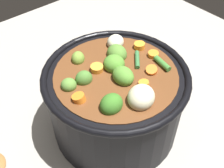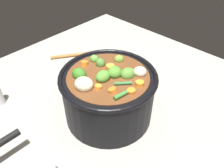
# 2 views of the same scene
# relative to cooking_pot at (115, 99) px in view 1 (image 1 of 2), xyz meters

# --- Properties ---
(ground_plane) EXTENTS (1.10, 1.10, 0.00)m
(ground_plane) POSITION_rel_cooking_pot_xyz_m (0.00, -0.00, -0.08)
(ground_plane) COLOR #9E998E
(cooking_pot) EXTENTS (0.27, 0.27, 0.18)m
(cooking_pot) POSITION_rel_cooking_pot_xyz_m (0.00, 0.00, 0.00)
(cooking_pot) COLOR black
(cooking_pot) RESTS_ON ground_plane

